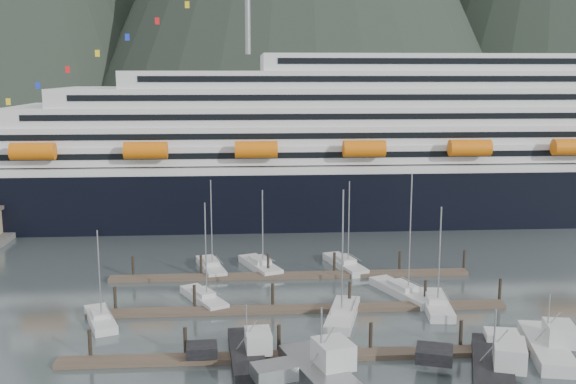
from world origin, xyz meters
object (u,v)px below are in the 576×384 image
sailboat_e (211,267)px  sailboat_c (343,315)px  sailboat_a (101,320)px  sailboat_h (436,305)px  sailboat_g (345,265)px  trawler_c (491,367)px  sailboat_f (260,266)px  sailboat_b (204,299)px  sailboat_d (403,292)px  trawler_d (545,345)px  cruise_ship (459,152)px  trawler_b (320,372)px  trawler_a (245,353)px

sailboat_e → sailboat_c: bearing=-155.9°
sailboat_a → sailboat_h: sailboat_h is taller
sailboat_g → trawler_c: 35.83m
sailboat_f → sailboat_g: bearing=-111.5°
sailboat_b → sailboat_f: size_ratio=1.07×
sailboat_c → sailboat_d: (8.54, 7.33, -0.01)m
sailboat_b → trawler_d: size_ratio=1.08×
sailboat_b → trawler_c: size_ratio=0.90×
sailboat_b → sailboat_h: sailboat_h is taller
sailboat_d → sailboat_f: size_ratio=1.33×
sailboat_f → trawler_d: sailboat_f is taller
cruise_ship → trawler_b: size_ratio=17.11×
sailboat_a → trawler_d: (44.87, -11.19, 0.47)m
sailboat_c → trawler_a: sailboat_c is taller
sailboat_f → sailboat_h: (19.90, -17.39, 0.01)m
sailboat_d → trawler_b: (-12.89, -22.53, 0.52)m
cruise_ship → sailboat_h: (-19.13, -52.34, -11.61)m
sailboat_e → trawler_b: size_ratio=1.08×
sailboat_f → trawler_b: 35.30m
cruise_ship → sailboat_a: cruise_ship is taller
cruise_ship → sailboat_d: bearing=-114.7°
sailboat_a → sailboat_b: sailboat_b is taller
sailboat_a → trawler_d: bearing=-124.4°
sailboat_f → trawler_c: sailboat_f is taller
sailboat_c → cruise_ship: bearing=-13.2°
sailboat_c → trawler_a: size_ratio=1.35×
trawler_b → trawler_d: trawler_b is taller
trawler_a → trawler_d: size_ratio=0.97×
sailboat_d → trawler_d: 20.47m
sailboat_b → sailboat_c: bearing=-139.9°
sailboat_b → trawler_b: bearing=-179.3°
sailboat_g → sailboat_h: 19.13m
sailboat_d → sailboat_e: 27.04m
sailboat_b → sailboat_g: bearing=-82.2°
cruise_ship → sailboat_f: size_ratio=17.72×
cruise_ship → sailboat_b: 67.63m
sailboat_a → sailboat_b: bearing=-80.6°
sailboat_c → trawler_d: 21.16m
trawler_b → sailboat_a: bearing=37.6°
sailboat_h → sailboat_f: bearing=55.8°
sailboat_b → sailboat_d: sailboat_d is taller
sailboat_a → sailboat_d: bearing=-99.4°
cruise_ship → trawler_c: cruise_ship is taller
trawler_c → sailboat_e: bearing=55.7°
cruise_ship → sailboat_e: cruise_ship is taller
trawler_a → sailboat_f: bearing=-8.1°
sailboat_a → trawler_d: 46.25m
trawler_a → sailboat_a: bearing=51.5°
sailboat_e → trawler_c: (26.65, -34.94, 0.48)m
sailboat_h → trawler_d: bearing=-145.1°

